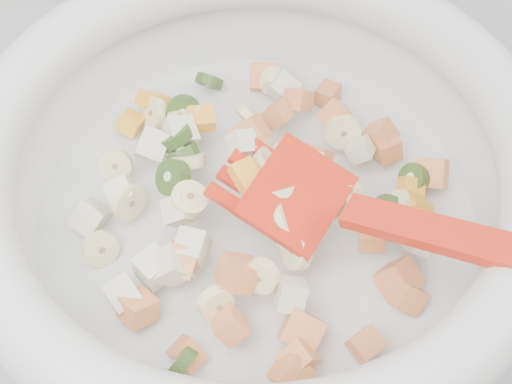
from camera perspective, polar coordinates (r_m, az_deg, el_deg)
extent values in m
cylinder|color=silver|center=(0.60, 0.00, -2.22)|extent=(0.34, 0.34, 0.02)
torus|color=silver|center=(0.53, 0.00, 2.54)|extent=(0.42, 0.42, 0.05)
cylinder|color=#FFE7AA|center=(0.61, 6.35, 4.38)|extent=(0.04, 0.02, 0.04)
cylinder|color=#FFE7AA|center=(0.56, 5.88, -0.69)|extent=(0.02, 0.03, 0.03)
cylinder|color=#FFE7AA|center=(0.52, 0.39, -6.13)|extent=(0.03, 0.02, 0.03)
cylinder|color=#FFE7AA|center=(0.65, 1.30, 8.09)|extent=(0.03, 0.03, 0.03)
cylinder|color=#FFE7AA|center=(0.57, 4.58, 1.78)|extent=(0.02, 0.03, 0.03)
cylinder|color=#FFE7AA|center=(0.62, -5.75, 4.78)|extent=(0.02, 0.03, 0.03)
cylinder|color=#FFE7AA|center=(0.64, -7.39, 5.64)|extent=(0.02, 0.03, 0.03)
cylinder|color=#FFE7AA|center=(0.58, -4.90, 2.26)|extent=(0.03, 0.03, 0.03)
cylinder|color=#FFE7AA|center=(0.61, 12.48, 1.47)|extent=(0.03, 0.03, 0.02)
cylinder|color=#FFE7AA|center=(0.65, 1.39, 7.92)|extent=(0.03, 0.02, 0.03)
cylinder|color=#FFE7AA|center=(0.60, -7.38, 3.51)|extent=(0.03, 0.03, 0.02)
cylinder|color=#FFE7AA|center=(0.60, -10.20, 1.96)|extent=(0.03, 0.02, 0.03)
cylinder|color=#FFE7AA|center=(0.61, -0.48, 5.29)|extent=(0.02, 0.04, 0.04)
cylinder|color=#FFE7AA|center=(0.58, -9.24, -0.73)|extent=(0.03, 0.03, 0.03)
cylinder|color=#FFE7AA|center=(0.53, 2.19, -2.13)|extent=(0.03, 0.04, 0.04)
cylinder|color=#FFE7AA|center=(0.54, 2.98, -4.27)|extent=(0.02, 0.04, 0.04)
cylinder|color=#FFE7AA|center=(0.57, -11.23, -4.09)|extent=(0.04, 0.02, 0.04)
cylinder|color=#FFE7AA|center=(0.58, 10.12, -0.90)|extent=(0.03, 0.03, 0.02)
cylinder|color=#FFE7AA|center=(0.52, -2.96, -8.10)|extent=(0.03, 0.02, 0.03)
cylinder|color=#FFE7AA|center=(0.56, 1.09, 2.08)|extent=(0.03, 0.04, 0.03)
cylinder|color=#FFE7AA|center=(0.56, 6.56, -0.29)|extent=(0.04, 0.01, 0.04)
cylinder|color=#FFE7AA|center=(0.55, -4.87, -0.50)|extent=(0.04, 0.04, 0.02)
cylinder|color=#FFE7AA|center=(0.54, 1.70, -0.14)|extent=(0.04, 0.03, 0.03)
cube|color=#E76948|center=(0.58, 4.18, 2.27)|extent=(0.04, 0.03, 0.03)
cube|color=#E76948|center=(0.53, -1.40, -5.93)|extent=(0.03, 0.03, 0.03)
cube|color=#E76948|center=(0.53, -5.06, -11.66)|extent=(0.03, 0.03, 0.03)
cube|color=#E76948|center=(0.62, 9.50, 3.14)|extent=(0.02, 0.02, 0.02)
cube|color=#E76948|center=(0.62, 5.91, 5.42)|extent=(0.03, 0.02, 0.03)
cube|color=#E76948|center=(0.67, 0.54, 8.34)|extent=(0.03, 0.03, 0.03)
cube|color=#E76948|center=(0.62, 1.57, 5.67)|extent=(0.03, 0.03, 0.03)
cube|color=#E76948|center=(0.61, 12.62, 1.37)|extent=(0.03, 0.04, 0.03)
cube|color=#E76948|center=(0.58, -0.42, 4.26)|extent=(0.03, 0.03, 0.04)
cube|color=#E76948|center=(0.53, 3.37, -10.00)|extent=(0.03, 0.04, 0.03)
cube|color=#E76948|center=(0.53, 7.98, -10.89)|extent=(0.03, 0.03, 0.02)
cube|color=#E76948|center=(0.63, 3.09, 6.75)|extent=(0.03, 0.03, 0.03)
cube|color=#E76948|center=(0.51, 2.61, -13.12)|extent=(0.03, 0.03, 0.03)
cube|color=#E76948|center=(0.55, 10.97, -7.48)|extent=(0.03, 0.03, 0.03)
cube|color=#E76948|center=(0.52, 3.13, -12.00)|extent=(0.03, 0.03, 0.03)
cube|color=#E76948|center=(0.56, 10.36, -6.26)|extent=(0.04, 0.04, 0.04)
cube|color=#E76948|center=(0.56, 8.41, -3.26)|extent=(0.02, 0.02, 0.02)
cube|color=#E76948|center=(0.54, -8.59, -8.36)|extent=(0.03, 0.03, 0.03)
cube|color=#E76948|center=(0.54, -5.35, -4.93)|extent=(0.03, 0.04, 0.03)
cube|color=#E76948|center=(0.62, 9.02, 4.08)|extent=(0.03, 0.03, 0.03)
cube|color=#E76948|center=(0.66, 5.25, 7.11)|extent=(0.02, 0.02, 0.02)
cube|color=#E76948|center=(0.52, -1.88, -9.71)|extent=(0.03, 0.03, 0.03)
cylinder|color=#538A2E|center=(0.57, -6.05, 1.05)|extent=(0.03, 0.04, 0.03)
cylinder|color=#538A2E|center=(0.59, -5.29, 2.63)|extent=(0.04, 0.03, 0.04)
cylinder|color=#538A2E|center=(0.58, 9.44, -1.62)|extent=(0.04, 0.03, 0.04)
cylinder|color=#538A2E|center=(0.66, -3.43, 8.04)|extent=(0.03, 0.03, 0.03)
cylinder|color=#538A2E|center=(0.60, 11.41, 1.01)|extent=(0.02, 0.03, 0.03)
cylinder|color=#538A2E|center=(0.60, -5.86, 4.00)|extent=(0.04, 0.04, 0.03)
cylinder|color=#538A2E|center=(0.62, -5.31, 5.79)|extent=(0.04, 0.03, 0.04)
cylinder|color=#538A2E|center=(0.52, -5.41, -12.28)|extent=(0.03, 0.03, 0.03)
cylinder|color=#538A2E|center=(0.56, 4.39, 0.28)|extent=(0.03, 0.03, 0.03)
cube|color=#F1EECD|center=(0.64, 1.94, 7.64)|extent=(0.03, 0.03, 0.03)
cube|color=#F1EECD|center=(0.54, -7.45, -5.46)|extent=(0.03, 0.03, 0.03)
cube|color=#F1EECD|center=(0.60, -5.52, 4.19)|extent=(0.03, 0.03, 0.03)
cube|color=#F1EECD|center=(0.62, -4.33, 5.33)|extent=(0.03, 0.02, 0.03)
cube|color=#F1EECD|center=(0.55, -5.64, -1.34)|extent=(0.02, 0.03, 0.03)
cube|color=#F1EECD|center=(0.59, -11.95, -1.84)|extent=(0.03, 0.04, 0.04)
cube|color=#F1EECD|center=(0.54, -6.17, -5.35)|extent=(0.03, 0.02, 0.03)
cube|color=#F1EECD|center=(0.58, -9.74, -0.01)|extent=(0.03, 0.02, 0.03)
cube|color=#F1EECD|center=(0.54, 2.93, -3.32)|extent=(0.03, 0.03, 0.02)
cube|color=#F1EECD|center=(0.58, 11.72, -3.55)|extent=(0.02, 0.03, 0.03)
cube|color=#F1EECD|center=(0.57, -1.00, 3.53)|extent=(0.02, 0.02, 0.03)
cube|color=#F1EECD|center=(0.52, 2.54, -7.46)|extent=(0.02, 0.03, 0.03)
cube|color=#F1EECD|center=(0.56, 1.91, 2.36)|extent=(0.02, 0.02, 0.03)
cube|color=#F1EECD|center=(0.54, -9.66, -7.35)|extent=(0.03, 0.03, 0.03)
cube|color=#F1EECD|center=(0.54, -4.69, -4.00)|extent=(0.03, 0.03, 0.02)
cube|color=#F1EECD|center=(0.60, -7.54, 3.35)|extent=(0.03, 0.04, 0.04)
cube|color=#F1EECD|center=(0.57, -0.40, 3.10)|extent=(0.03, 0.02, 0.03)
cube|color=#F1EECD|center=(0.60, 7.60, 3.04)|extent=(0.03, 0.02, 0.03)
cube|color=yellow|center=(0.65, -7.47, 6.60)|extent=(0.03, 0.02, 0.03)
cube|color=yellow|center=(0.64, -9.11, 4.96)|extent=(0.03, 0.03, 0.02)
cube|color=yellow|center=(0.58, 11.47, -0.85)|extent=(0.02, 0.03, 0.03)
cube|color=yellow|center=(0.61, -4.00, 5.33)|extent=(0.02, 0.02, 0.02)
cube|color=yellow|center=(0.54, -0.63, 1.02)|extent=(0.03, 0.03, 0.02)
cube|color=yellow|center=(0.60, 11.17, -0.06)|extent=(0.03, 0.03, 0.03)
cube|color=red|center=(0.54, 2.97, -0.25)|extent=(0.09, 0.09, 0.03)
cube|color=red|center=(0.56, 0.35, 3.02)|extent=(0.03, 0.03, 0.02)
cube|color=red|center=(0.56, -0.48, 1.86)|extent=(0.03, 0.03, 0.02)
cube|color=red|center=(0.55, -1.32, 0.67)|extent=(0.03, 0.03, 0.02)
cube|color=red|center=(0.54, -2.20, -0.56)|extent=(0.03, 0.03, 0.02)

